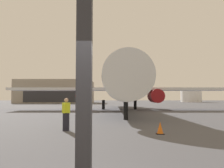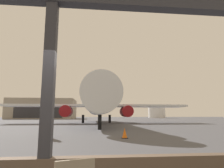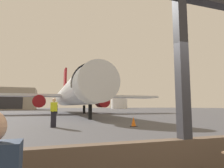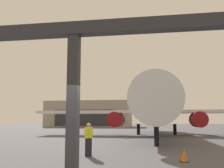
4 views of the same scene
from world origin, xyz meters
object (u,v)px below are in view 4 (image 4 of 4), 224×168
object	(u,v)px
ground_crew_worker	(89,139)
distant_hangar	(91,114)
traffic_cone	(184,155)
airplane	(156,109)

from	to	relation	value
ground_crew_worker	distant_hangar	size ratio (longest dim) A/B	0.07
traffic_cone	airplane	bearing A→B (deg)	93.34
airplane	distant_hangar	world-z (taller)	airplane
ground_crew_worker	traffic_cone	world-z (taller)	ground_crew_worker
traffic_cone	distant_hangar	bearing A→B (deg)	107.37
traffic_cone	ground_crew_worker	bearing A→B (deg)	167.27
ground_crew_worker	airplane	bearing A→B (deg)	79.90
distant_hangar	airplane	bearing A→B (deg)	-66.97
ground_crew_worker	distant_hangar	bearing A→B (deg)	103.87
airplane	distant_hangar	size ratio (longest dim) A/B	1.43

